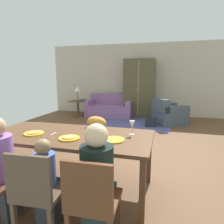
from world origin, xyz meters
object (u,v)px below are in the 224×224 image
at_px(person_child, 47,186).
at_px(book_lower, 82,100).
at_px(plate_near_child, 69,138).
at_px(person_woman, 98,186).
at_px(table_lamp, 77,89).
at_px(person_man, 3,171).
at_px(handbag, 151,122).
at_px(dining_table, 76,139).
at_px(plate_near_man, 34,133).
at_px(dining_chair_child, 37,190).
at_px(armoire, 139,88).
at_px(side_table, 78,106).
at_px(book_upper, 83,100).
at_px(wine_glass, 132,125).
at_px(couch, 110,108).
at_px(cat, 97,122).
at_px(dining_chair_woman, 92,199).
at_px(armchair, 168,114).
at_px(plate_near_woman, 114,140).

height_order(person_child, book_lower, person_child).
height_order(plate_near_child, person_woman, person_woman).
bearing_deg(table_lamp, person_man, -73.60).
bearing_deg(handbag, table_lamp, 162.03).
distance_m(person_man, table_lamp, 5.41).
relative_size(dining_table, plate_near_man, 7.81).
bearing_deg(dining_chair_child, book_lower, 109.38).
relative_size(person_woman, armoire, 0.53).
relative_size(side_table, book_lower, 2.64).
bearing_deg(book_upper, wine_glass, -59.44).
bearing_deg(couch, handbag, -36.04).
relative_size(person_man, cat, 3.47).
distance_m(person_child, book_upper, 5.53).
bearing_deg(cat, couch, 117.19).
xyz_separation_m(dining_chair_woman, handbag, (0.18, 4.45, -0.36)).
distance_m(armchair, book_lower, 3.15).
height_order(side_table, book_lower, book_lower).
height_order(dining_table, dining_chair_child, dining_chair_child).
height_order(person_child, person_woman, person_woman).
distance_m(plate_near_child, table_lamp, 5.12).
height_order(plate_near_child, wine_glass, wine_glass).
bearing_deg(person_child, side_table, 111.67).
bearing_deg(plate_near_child, dining_table, 90.00).
height_order(dining_table, armchair, armchair).
distance_m(dining_table, cat, 0.44).
bearing_deg(person_man, dining_chair_child, -17.95).
height_order(person_man, armchair, person_man).
bearing_deg(plate_near_child, book_lower, 111.83).
xyz_separation_m(table_lamp, book_upper, (0.19, 0.03, -0.39)).
relative_size(plate_near_man, cat, 0.78).
relative_size(wine_glass, side_table, 0.32).
distance_m(plate_near_child, armoire, 5.22).
distance_m(plate_near_woman, person_man, 1.24).
bearing_deg(plate_near_child, plate_near_woman, 8.48).
xyz_separation_m(person_man, handbag, (1.25, 4.27, -0.38)).
distance_m(cat, armoire, 4.65).
height_order(plate_near_man, book_lower, plate_near_man).
distance_m(plate_near_woman, book_lower, 5.22).
relative_size(dining_chair_woman, handbag, 2.72).
xyz_separation_m(plate_near_man, book_upper, (-1.33, 4.65, -0.15)).
bearing_deg(side_table, person_woman, -63.36).
bearing_deg(plate_near_man, cat, 36.35).
height_order(cat, armchair, cat).
bearing_deg(person_child, armchair, 75.57).
distance_m(person_man, cat, 1.30).
distance_m(side_table, table_lamp, 0.63).
distance_m(person_child, couch, 5.50).
distance_m(plate_near_man, dining_chair_woman, 1.33).
relative_size(person_man, armoire, 0.53).
height_order(person_woman, book_upper, person_woman).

